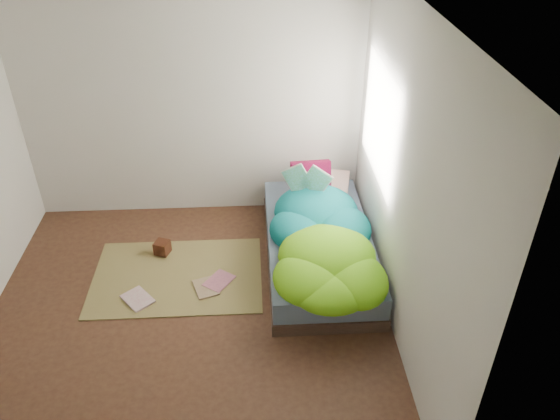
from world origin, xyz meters
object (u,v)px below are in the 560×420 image
object	(u,v)px
wooden_box	(162,247)
floor_book_a	(127,305)
bed	(318,247)
open_book	(307,171)
floor_book_b	(210,277)
pillow_magenta	(311,181)

from	to	relation	value
wooden_box	floor_book_a	bearing A→B (deg)	-106.63
wooden_box	floor_book_a	size ratio (longest dim) A/B	0.47
bed	open_book	world-z (taller)	open_book
open_book	floor_book_b	xyz separation A→B (m)	(-0.96, -0.62, -0.78)
bed	pillow_magenta	bearing A→B (deg)	91.85
pillow_magenta	open_book	distance (m)	0.37
bed	pillow_magenta	distance (m)	0.74
pillow_magenta	floor_book_a	size ratio (longest dim) A/B	1.44
wooden_box	floor_book_b	world-z (taller)	wooden_box
open_book	floor_book_a	size ratio (longest dim) A/B	1.43
floor_book_a	pillow_magenta	bearing A→B (deg)	-5.89
bed	pillow_magenta	size ratio (longest dim) A/B	4.90
bed	floor_book_b	world-z (taller)	bed
wooden_box	floor_book_b	distance (m)	0.66
floor_book_a	floor_book_b	size ratio (longest dim) A/B	1.03
bed	floor_book_a	world-z (taller)	bed
open_book	floor_book_b	size ratio (longest dim) A/B	1.47
bed	floor_book_b	distance (m)	1.09
pillow_magenta	floor_book_b	size ratio (longest dim) A/B	1.48
pillow_magenta	floor_book_b	bearing A→B (deg)	-144.04
pillow_magenta	wooden_box	distance (m)	1.66
bed	floor_book_b	size ratio (longest dim) A/B	7.23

